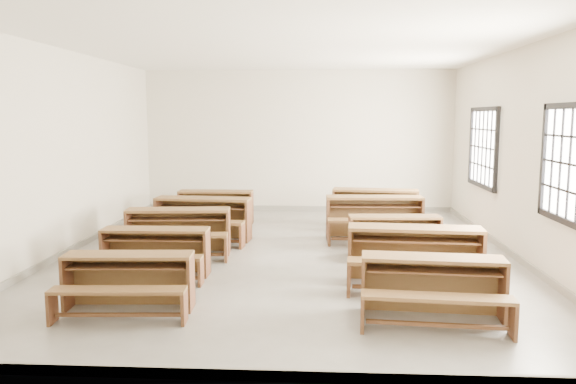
# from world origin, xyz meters

# --- Properties ---
(room) EXTENTS (8.50, 8.50, 3.20)m
(room) POSITION_xyz_m (0.09, 0.00, 2.14)
(room) COLOR gray
(room) RESTS_ON ground
(desk_set_0) EXTENTS (1.47, 0.82, 0.64)m
(desk_set_0) POSITION_xyz_m (-1.64, -2.63, 0.37)
(desk_set_0) COLOR brown
(desk_set_0) RESTS_ON ground
(desk_set_1) EXTENTS (1.46, 0.77, 0.65)m
(desk_set_1) POSITION_xyz_m (-1.74, -1.26, 0.38)
(desk_set_1) COLOR brown
(desk_set_1) RESTS_ON ground
(desk_set_2) EXTENTS (1.68, 0.98, 0.72)m
(desk_set_2) POSITION_xyz_m (-1.73, -0.06, 0.42)
(desk_set_2) COLOR brown
(desk_set_2) RESTS_ON ground
(desk_set_3) EXTENTS (1.73, 1.00, 0.75)m
(desk_set_3) POSITION_xyz_m (-1.56, 0.97, 0.44)
(desk_set_3) COLOR brown
(desk_set_3) RESTS_ON ground
(desk_set_4) EXTENTS (1.50, 0.79, 0.67)m
(desk_set_4) POSITION_xyz_m (-1.61, 2.49, 0.39)
(desk_set_4) COLOR brown
(desk_set_4) RESTS_ON ground
(desk_set_5) EXTENTS (1.57, 0.91, 0.68)m
(desk_set_5) POSITION_xyz_m (1.70, -2.72, 0.40)
(desk_set_5) COLOR brown
(desk_set_5) RESTS_ON ground
(desk_set_6) EXTENTS (1.76, 1.00, 0.76)m
(desk_set_6) POSITION_xyz_m (1.71, -1.53, 0.44)
(desk_set_6) COLOR brown
(desk_set_6) RESTS_ON ground
(desk_set_7) EXTENTS (1.45, 0.81, 0.63)m
(desk_set_7) POSITION_xyz_m (1.66, 0.01, 0.37)
(desk_set_7) COLOR brown
(desk_set_7) RESTS_ON ground
(desk_set_8) EXTENTS (1.72, 0.93, 0.76)m
(desk_set_8) POSITION_xyz_m (1.46, 1.23, 0.44)
(desk_set_8) COLOR brown
(desk_set_8) RESTS_ON ground
(desk_set_9) EXTENTS (1.75, 1.05, 0.75)m
(desk_set_9) POSITION_xyz_m (1.57, 2.32, 0.43)
(desk_set_9) COLOR brown
(desk_set_9) RESTS_ON ground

